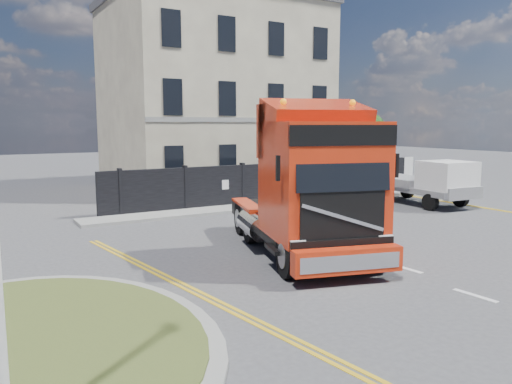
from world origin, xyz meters
TOP-DOWN VIEW (x-y plane):
  - ground at (0.00, 0.00)m, footprint 120.00×120.00m
  - traffic_island at (-7.00, -3.00)m, footprint 6.80×6.80m
  - hoarding_fence at (6.55, 9.00)m, footprint 18.80×0.25m
  - georgian_building at (6.00, 16.50)m, footprint 12.30×10.30m
  - tree at (14.38, 12.10)m, footprint 3.20×3.20m
  - pavement_far at (6.00, 8.10)m, footprint 20.00×1.60m
  - truck at (1.01, -0.64)m, footprint 4.80×8.08m
  - flatbed_pickup at (11.85, 3.93)m, footprint 2.53×5.54m

SIDE VIEW (x-z plane):
  - ground at x=0.00m, z-range 0.00..0.00m
  - pavement_far at x=6.00m, z-range 0.00..0.12m
  - traffic_island at x=-7.00m, z-range 0.00..0.16m
  - hoarding_fence at x=6.55m, z-range 0.00..2.00m
  - flatbed_pickup at x=11.85m, z-range 0.09..2.33m
  - truck at x=1.01m, z-range -0.24..4.31m
  - tree at x=14.38m, z-range 0.65..5.45m
  - georgian_building at x=6.00m, z-range -0.63..12.17m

